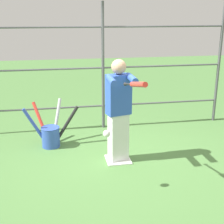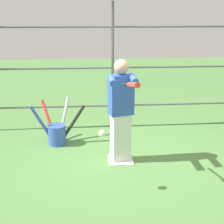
{
  "view_description": "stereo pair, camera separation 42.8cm",
  "coord_description": "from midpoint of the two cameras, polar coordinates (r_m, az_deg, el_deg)",
  "views": [
    {
      "loc": [
        0.94,
        4.63,
        2.36
      ],
      "look_at": [
        0.17,
        0.37,
        0.97
      ],
      "focal_mm": 50.0,
      "sensor_mm": 36.0,
      "label": 1
    },
    {
      "loc": [
        0.52,
        4.68,
        2.36
      ],
      "look_at": [
        0.17,
        0.37,
        0.97
      ],
      "focal_mm": 50.0,
      "sensor_mm": 36.0,
      "label": 2
    }
  ],
  "objects": [
    {
      "name": "fence_backstop",
      "position": [
        6.39,
        2.05,
        8.08
      ],
      "size": [
        5.14,
        0.06,
        2.57
      ],
      "color": "#4C4C51",
      "rests_on": "ground"
    },
    {
      "name": "bat_bucket",
      "position": [
        5.87,
        -7.96,
        -3.62
      ],
      "size": [
        1.01,
        0.63,
        0.82
      ],
      "color": "#3351B2",
      "rests_on": "ground"
    },
    {
      "name": "batter",
      "position": [
        4.91,
        4.15,
        0.58
      ],
      "size": [
        0.42,
        0.64,
        1.68
      ],
      "color": "silver",
      "rests_on": "ground"
    },
    {
      "name": "softball_in_flight",
      "position": [
        4.04,
        1.25,
        -4.0
      ],
      "size": [
        0.1,
        0.1,
        0.1
      ],
      "color": "white"
    },
    {
      "name": "home_plate",
      "position": [
        5.26,
        3.91,
        -8.77
      ],
      "size": [
        0.4,
        0.4,
        0.02
      ],
      "color": "white",
      "rests_on": "ground"
    },
    {
      "name": "baseball_bat_swinging",
      "position": [
        3.86,
        6.87,
        4.91
      ],
      "size": [
        0.1,
        0.88,
        0.23
      ],
      "color": "black"
    },
    {
      "name": "ground_plane",
      "position": [
        5.27,
        3.9,
        -8.87
      ],
      "size": [
        24.0,
        24.0,
        0.0
      ],
      "primitive_type": "plane",
      "color": "#4C7A3D"
    }
  ]
}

